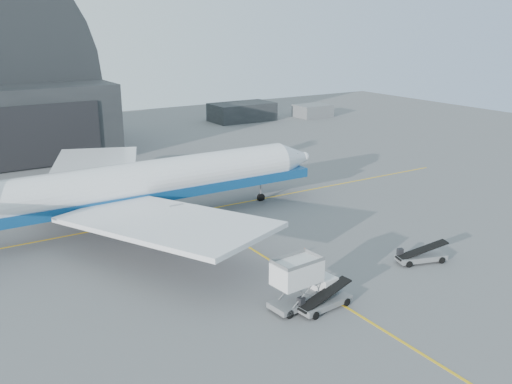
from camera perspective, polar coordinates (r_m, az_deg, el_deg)
ground at (r=51.76m, az=3.46°, el=-8.07°), size 200.00×200.00×0.00m
taxi_lines at (r=61.66m, az=-3.41°, el=-3.88°), size 80.00×42.12×0.02m
distant_bldg_a at (r=129.92m, az=-1.40°, el=7.15°), size 14.00×8.00×4.00m
distant_bldg_b at (r=136.14m, az=5.68°, el=7.51°), size 8.00×6.00×2.80m
airliner at (r=63.62m, az=-11.55°, el=0.76°), size 46.32×44.91×16.25m
catering_truck at (r=45.38m, az=4.57°, el=-9.05°), size 5.91×2.64×3.95m
pushback_tug at (r=59.71m, az=-3.40°, el=-3.78°), size 4.72×2.95×2.11m
belt_loader_a at (r=45.76m, az=6.78°, el=-10.86°), size 5.14×2.22×1.93m
belt_loader_b at (r=55.79m, az=16.15°, el=-6.19°), size 5.09×2.88×1.91m
traffic_cone at (r=55.93m, az=4.89°, el=-5.85°), size 0.39×0.39×0.56m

